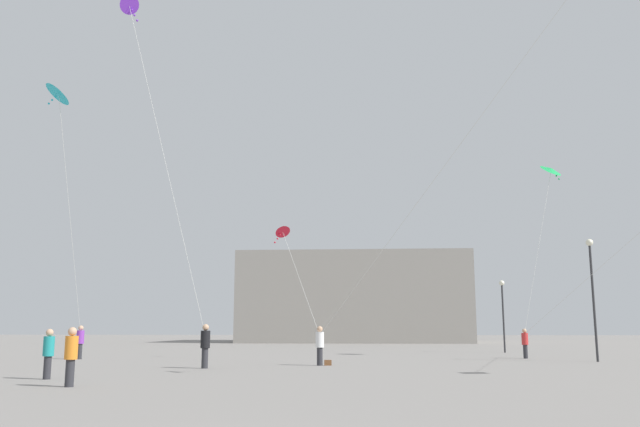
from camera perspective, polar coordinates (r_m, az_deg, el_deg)
person_in_white at (r=29.45m, az=-0.02°, el=-11.28°), size 0.37×0.37×1.71m
person_in_black at (r=27.81m, az=-9.96°, el=-11.12°), size 0.39×0.39×1.79m
person_in_purple at (r=37.62m, az=-20.15°, el=-10.35°), size 0.38×0.38×1.76m
person_in_orange at (r=20.16m, az=-20.85°, el=-11.35°), size 0.36×0.36×1.65m
person_in_teal at (r=23.37m, az=-22.56°, el=-11.03°), size 0.35×0.35×1.60m
person_in_red at (r=37.87m, az=17.41°, el=-10.63°), size 0.35×0.35×1.59m
kite_violet_diamond at (r=31.77m, az=-16.15°, el=16.55°), size 4.34×1.05×15.00m
kite_emerald_diamond at (r=40.45m, az=19.47°, el=3.57°), size 3.09×1.93×9.86m
kite_crimson_diamond at (r=35.99m, az=-3.26°, el=-1.69°), size 3.17×6.52×5.90m
kite_cyan_diamond at (r=34.92m, az=-21.79°, el=9.61°), size 1.77×5.82×12.14m
building_left_hall at (r=78.75m, az=3.03°, el=-7.45°), size 26.13×17.03×10.04m
lamppost_east at (r=35.50m, az=22.60°, el=-5.42°), size 0.36×0.36×6.05m
lamppost_west at (r=46.49m, az=15.62°, el=-7.56°), size 0.36×0.36×4.83m
handbag_beside_flyer at (r=29.55m, az=0.69°, el=-12.86°), size 0.33×0.18×0.24m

